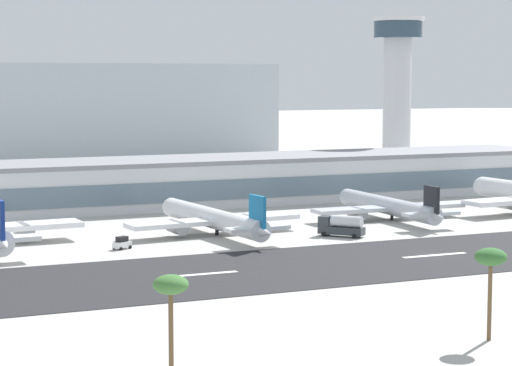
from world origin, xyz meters
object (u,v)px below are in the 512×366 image
control_tower (397,85)px  airliner_black_tail_gate_2 (391,207)px  distant_hotel_block (72,114)px  service_baggage_tug_1 (122,243)px  terminal_building (218,180)px  airliner_blue_tail_gate_1 (216,220)px  palm_tree_0 (171,289)px  service_fuel_truck_0 (341,226)px  palm_tree_2 (491,260)px

control_tower → airliner_black_tail_gate_2: (-43.44, -69.71, -24.61)m
distant_hotel_block → airliner_black_tail_gate_2: size_ratio=3.45×
distant_hotel_block → airliner_black_tail_gate_2: bearing=-80.6°
airliner_black_tail_gate_2 → service_baggage_tug_1: (-61.05, -12.67, -1.67)m
terminal_building → airliner_black_tail_gate_2: bearing=-61.3°
control_tower → service_baggage_tug_1: (-104.49, -82.38, -26.28)m
airliner_blue_tail_gate_1 → palm_tree_0: bearing=150.8°
service_fuel_truck_0 → airliner_blue_tail_gate_1: bearing=20.6°
airliner_black_tail_gate_2 → service_fuel_truck_0: 25.23m
control_tower → service_fuel_truck_0: size_ratio=5.73×
service_baggage_tug_1 → distant_hotel_block: bearing=-129.4°
control_tower → service_fuel_truck_0: (-63.42, -85.09, -25.30)m
distant_hotel_block → airliner_blue_tail_gate_1: 171.95m
palm_tree_2 → service_baggage_tug_1: bearing=105.4°
airliner_black_tail_gate_2 → service_fuel_truck_0: bearing=128.1°
airliner_blue_tail_gate_1 → service_baggage_tug_1: (-20.54, -8.24, -1.85)m
terminal_building → airliner_black_tail_gate_2: (22.43, -40.94, -2.72)m
terminal_building → service_baggage_tug_1: terminal_building is taller
service_baggage_tug_1 → palm_tree_2: size_ratio=0.34×
service_baggage_tug_1 → palm_tree_2: bearing=76.6°
terminal_building → palm_tree_2: (-17.87, -128.87, 3.66)m
terminal_building → palm_tree_0: terminal_building is taller
service_fuel_truck_0 → palm_tree_2: size_ratio=0.78×
service_baggage_tug_1 → terminal_building: bearing=-154.6°
service_baggage_tug_1 → palm_tree_0: palm_tree_0 is taller
terminal_building → palm_tree_2: 130.16m
control_tower → terminal_building: bearing=-156.4°
terminal_building → palm_tree_2: size_ratio=16.43×
distant_hotel_block → service_fuel_truck_0: 182.60m
control_tower → airliner_blue_tail_gate_1: control_tower is taller
airliner_black_tail_gate_2 → service_baggage_tug_1: airliner_black_tail_gate_2 is taller
airliner_blue_tail_gate_1 → airliner_black_tail_gate_2: bearing=-89.0°
palm_tree_2 → distant_hotel_block: bearing=87.1°
terminal_building → distant_hotel_block: bearing=92.3°
terminal_building → palm_tree_0: 141.19m
service_fuel_truck_0 → service_baggage_tug_1: (-41.07, 2.71, -0.98)m
terminal_building → control_tower: bearing=23.6°
service_baggage_tug_1 → palm_tree_2: 78.48m
airliner_black_tail_gate_2 → service_fuel_truck_0: airliner_black_tail_gate_2 is taller
palm_tree_2 → airliner_blue_tail_gate_1: bearing=90.1°
terminal_building → airliner_blue_tail_gate_1: terminal_building is taller
airliner_blue_tail_gate_1 → service_baggage_tug_1: airliner_blue_tail_gate_1 is taller
control_tower → service_fuel_truck_0: control_tower is taller
terminal_building → airliner_blue_tail_gate_1: size_ratio=3.95×
service_fuel_truck_0 → palm_tree_2: 75.67m
service_baggage_tug_1 → palm_tree_0: bearing=48.7°
control_tower → airliner_blue_tail_gate_1: (-83.95, -74.14, -24.43)m
airliner_blue_tail_gate_1 → service_fuel_truck_0: (20.53, -10.95, -0.87)m
distant_hotel_block → palm_tree_0: (-50.46, -255.27, -7.92)m
control_tower → airliner_black_tail_gate_2: control_tower is taller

